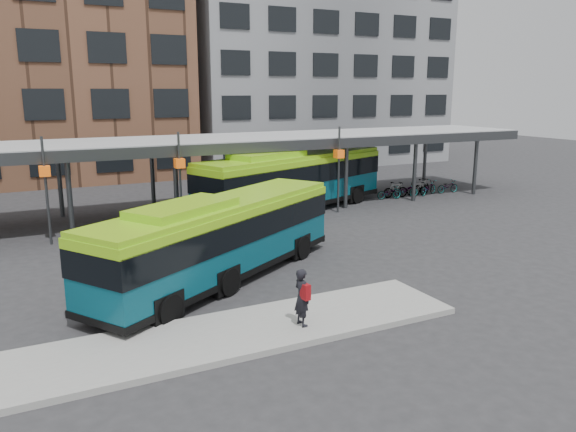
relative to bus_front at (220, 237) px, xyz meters
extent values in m
plane|color=#28282B|center=(3.88, -1.67, -1.64)|extent=(120.00, 120.00, 0.00)
cube|color=gray|center=(-1.62, -4.67, -1.55)|extent=(14.00, 3.00, 0.18)
cube|color=#999B9E|center=(3.88, 11.33, 2.36)|extent=(40.00, 6.00, 0.35)
cube|color=#383A3D|center=(3.88, 8.33, 2.21)|extent=(40.00, 0.15, 0.55)
cylinder|color=#383A3D|center=(-4.12, 8.83, 0.26)|extent=(0.24, 0.24, 3.80)
cylinder|color=#383A3D|center=(-4.12, 13.83, 0.26)|extent=(0.24, 0.24, 3.80)
cylinder|color=#383A3D|center=(0.88, 8.83, 0.26)|extent=(0.24, 0.24, 3.80)
cylinder|color=#383A3D|center=(0.88, 13.83, 0.26)|extent=(0.24, 0.24, 3.80)
cylinder|color=#383A3D|center=(5.88, 8.83, 0.26)|extent=(0.24, 0.24, 3.80)
cylinder|color=#383A3D|center=(5.88, 13.83, 0.26)|extent=(0.24, 0.24, 3.80)
cylinder|color=#383A3D|center=(10.88, 8.83, 0.26)|extent=(0.24, 0.24, 3.80)
cylinder|color=#383A3D|center=(10.88, 13.83, 0.26)|extent=(0.24, 0.24, 3.80)
cylinder|color=#383A3D|center=(15.88, 8.83, 0.26)|extent=(0.24, 0.24, 3.80)
cylinder|color=#383A3D|center=(15.88, 13.83, 0.26)|extent=(0.24, 0.24, 3.80)
cylinder|color=#383A3D|center=(20.88, 8.83, 0.26)|extent=(0.24, 0.24, 3.80)
cylinder|color=#383A3D|center=(20.88, 13.83, 0.26)|extent=(0.24, 0.24, 3.80)
cylinder|color=#383A3D|center=(-5.12, 8.03, 0.76)|extent=(0.12, 0.12, 4.80)
cube|color=#EB5A0D|center=(-5.12, 8.03, 1.66)|extent=(0.45, 0.45, 0.45)
cylinder|color=#383A3D|center=(0.88, 8.03, 0.76)|extent=(0.12, 0.12, 4.80)
cube|color=#EB5A0D|center=(0.88, 8.03, 1.66)|extent=(0.45, 0.45, 0.45)
cylinder|color=#383A3D|center=(9.88, 8.03, 0.76)|extent=(0.12, 0.12, 4.80)
cube|color=#EB5A0D|center=(9.88, 8.03, 1.66)|extent=(0.45, 0.45, 0.45)
cube|color=brown|center=(-6.12, 30.33, 9.36)|extent=(26.00, 14.00, 22.00)
cube|color=slate|center=(19.88, 30.33, 8.36)|extent=(24.00, 14.00, 20.00)
cube|color=#074354|center=(0.04, 0.02, -0.12)|extent=(10.91, 8.07, 2.37)
cube|color=black|center=(0.04, 0.02, 0.35)|extent=(10.98, 8.14, 0.90)
cube|color=#84C814|center=(0.04, 0.02, 1.16)|extent=(10.86, 7.99, 0.19)
cube|color=#84C814|center=(-1.57, -0.99, 1.35)|extent=(4.12, 3.47, 0.33)
cube|color=black|center=(0.04, 0.02, -1.20)|extent=(10.99, 8.15, 0.23)
cylinder|color=black|center=(3.87, 1.06, -1.17)|extent=(0.96, 0.75, 0.95)
cylinder|color=black|center=(2.64, 3.03, -1.17)|extent=(0.96, 0.75, 0.95)
cylinder|color=black|center=(-0.31, -1.56, -1.17)|extent=(0.96, 0.75, 0.95)
cylinder|color=black|center=(-1.54, 0.40, -1.17)|extent=(0.96, 0.75, 0.95)
cylinder|color=black|center=(-2.72, -3.08, -1.17)|extent=(0.96, 0.75, 0.95)
cylinder|color=black|center=(-3.95, -1.12, -1.17)|extent=(0.96, 0.75, 0.95)
cube|color=#074354|center=(7.81, 9.42, 0.06)|extent=(12.90, 7.12, 2.67)
cube|color=black|center=(7.81, 9.42, 0.60)|extent=(12.97, 7.20, 1.01)
cube|color=#84C814|center=(7.81, 9.42, 1.50)|extent=(12.86, 7.02, 0.21)
cube|color=#84C814|center=(5.82, 8.65, 1.72)|extent=(4.67, 3.34, 0.37)
cube|color=black|center=(7.81, 9.42, -1.14)|extent=(12.98, 7.20, 0.26)
cylinder|color=black|center=(12.26, 9.76, -1.11)|extent=(1.11, 0.68, 1.07)
cylinder|color=black|center=(11.32, 12.18, -1.11)|extent=(1.11, 0.68, 1.07)
cylinder|color=black|center=(7.09, 7.75, -1.11)|extent=(1.11, 0.68, 1.07)
cylinder|color=black|center=(6.15, 10.17, -1.11)|extent=(1.11, 0.68, 1.07)
cylinder|color=black|center=(4.11, 6.59, -1.11)|extent=(1.11, 0.68, 1.07)
cylinder|color=black|center=(3.16, 9.02, -1.11)|extent=(1.11, 0.68, 1.07)
imported|color=black|center=(0.57, -5.16, -0.63)|extent=(0.45, 0.64, 1.67)
cube|color=maroon|center=(0.58, -5.34, -0.40)|extent=(0.20, 0.33, 0.45)
imported|color=slate|center=(14.83, 9.94, -1.23)|extent=(1.66, 0.85, 0.83)
imported|color=slate|center=(15.52, 10.19, -1.13)|extent=(1.76, 0.73, 1.03)
imported|color=slate|center=(16.15, 9.98, -1.18)|extent=(1.85, 0.93, 0.93)
imported|color=slate|center=(17.31, 10.20, -1.18)|extent=(1.60, 0.69, 0.93)
imported|color=slate|center=(18.02, 10.00, -1.17)|extent=(1.91, 1.20, 0.95)
imported|color=slate|center=(17.86, 10.43, -1.12)|extent=(1.80, 0.99, 1.04)
imported|color=slate|center=(19.71, 10.02, -1.21)|extent=(1.67, 0.63, 0.87)
camera|label=1|loc=(-6.49, -18.36, 5.09)|focal=35.00mm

